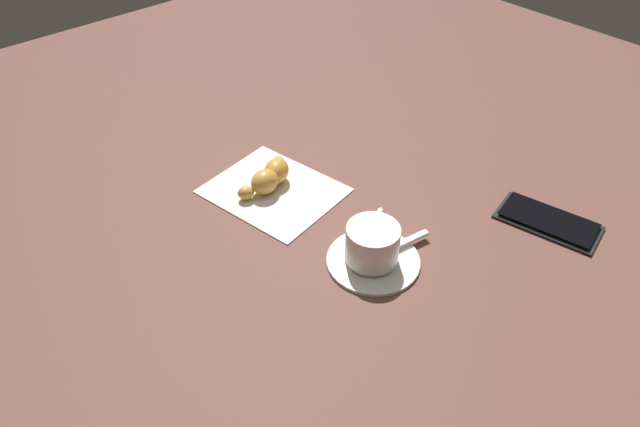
{
  "coord_description": "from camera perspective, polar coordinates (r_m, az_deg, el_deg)",
  "views": [
    {
      "loc": [
        0.44,
        -0.42,
        0.54
      ],
      "look_at": [
        -0.02,
        -0.01,
        0.02
      ],
      "focal_mm": 32.83,
      "sensor_mm": 36.0,
      "label": 1
    }
  ],
  "objects": [
    {
      "name": "croissant",
      "position": [
        0.88,
        -4.94,
        3.62
      ],
      "size": [
        0.07,
        0.11,
        0.04
      ],
      "color": "#CC8F42",
      "rests_on": "napkin"
    },
    {
      "name": "saucer",
      "position": [
        0.77,
        5.22,
        -4.48
      ],
      "size": [
        0.12,
        0.12,
        0.01
      ],
      "primitive_type": "cylinder",
      "color": "white",
      "rests_on": "ground"
    },
    {
      "name": "cell_phone",
      "position": [
        0.88,
        21.36,
        -0.69
      ],
      "size": [
        0.15,
        0.1,
        0.01
      ],
      "color": "black",
      "rests_on": "ground"
    },
    {
      "name": "espresso_cup",
      "position": [
        0.75,
        5.16,
        -2.8
      ],
      "size": [
        0.07,
        0.09,
        0.05
      ],
      "color": "white",
      "rests_on": "saucer"
    },
    {
      "name": "napkin",
      "position": [
        0.88,
        -4.53,
        2.28
      ],
      "size": [
        0.21,
        0.18,
        0.0
      ],
      "primitive_type": "cube",
      "rotation": [
        0.0,
        0.0,
        0.17
      ],
      "color": "white",
      "rests_on": "ground"
    },
    {
      "name": "teaspoon",
      "position": [
        0.76,
        5.62,
        -3.91
      ],
      "size": [
        0.04,
        0.13,
        0.01
      ],
      "color": "silver",
      "rests_on": "saucer"
    },
    {
      "name": "sugar_packet",
      "position": [
        0.78,
        5.07,
        -2.57
      ],
      "size": [
        0.04,
        0.07,
        0.01
      ],
      "primitive_type": "cube",
      "rotation": [
        0.0,
        0.0,
        10.56
      ],
      "color": "white",
      "rests_on": "saucer"
    },
    {
      "name": "ground_plane",
      "position": [
        0.81,
        1.28,
        -1.44
      ],
      "size": [
        1.8,
        1.8,
        0.0
      ],
      "primitive_type": "plane",
      "color": "brown"
    }
  ]
}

